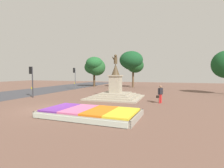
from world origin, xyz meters
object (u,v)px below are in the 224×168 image
flower_planter (90,113)px  traffic_light_far_corner (75,75)px  pedestrian_with_handbag (160,93)px  traffic_light_mid_block (32,76)px  statue_monument (116,92)px

flower_planter → traffic_light_far_corner: (-10.26, 15.45, 2.25)m
flower_planter → pedestrian_with_handbag: 7.53m
traffic_light_mid_block → pedestrian_with_handbag: bearing=3.6°
traffic_light_mid_block → flower_planter: bearing=-29.6°
statue_monument → traffic_light_mid_block: size_ratio=1.61×
flower_planter → traffic_light_mid_block: 11.40m
traffic_light_mid_block → pedestrian_with_handbag: traffic_light_mid_block is taller
pedestrian_with_handbag → traffic_light_far_corner: bearing=147.4°
flower_planter → statue_monument: size_ratio=1.15×
traffic_light_mid_block → pedestrian_with_handbag: size_ratio=2.13×
statue_monument → traffic_light_far_corner: size_ratio=1.54×
traffic_light_mid_block → traffic_light_far_corner: 9.94m
traffic_light_far_corner → pedestrian_with_handbag: (14.16, -9.05, -1.57)m
statue_monument → traffic_light_far_corner: statue_monument is taller
traffic_light_mid_block → traffic_light_far_corner: size_ratio=0.96×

